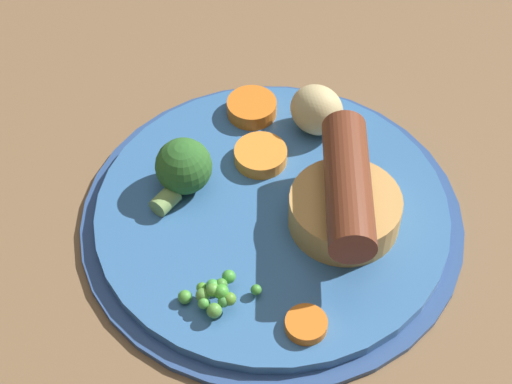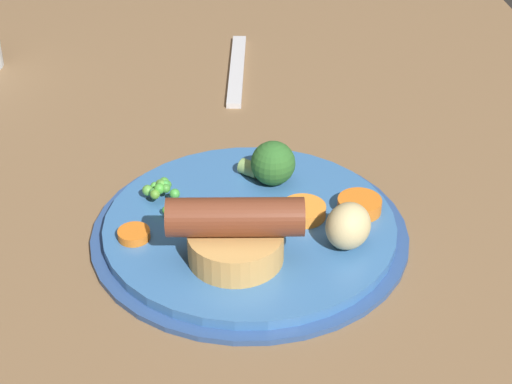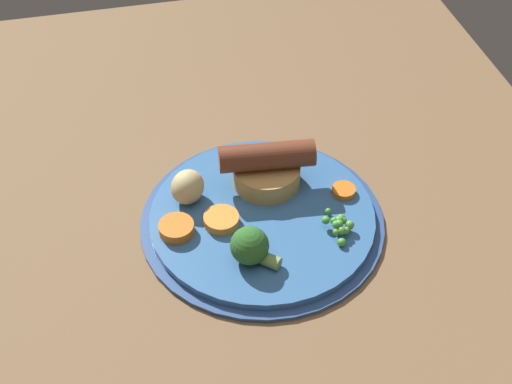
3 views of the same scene
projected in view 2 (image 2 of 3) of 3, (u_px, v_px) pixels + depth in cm
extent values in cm
cube|color=brown|center=(253.00, 219.00, 77.67)|extent=(110.00, 80.00, 3.00)
cylinder|color=#2D4C84|center=(250.00, 233.00, 72.88)|extent=(26.96, 26.96, 0.50)
cylinder|color=#386BA8|center=(250.00, 229.00, 72.63)|extent=(24.80, 24.80, 1.40)
cylinder|color=tan|center=(236.00, 246.00, 67.46)|extent=(7.63, 7.63, 2.50)
cylinder|color=#33190C|center=(236.00, 235.00, 66.85)|extent=(6.11, 6.11, 0.30)
cylinder|color=brown|center=(235.00, 217.00, 65.91)|extent=(4.16, 10.93, 3.07)
sphere|color=green|center=(155.00, 186.00, 75.27)|extent=(0.77, 0.77, 0.77)
sphere|color=green|center=(165.00, 187.00, 74.30)|extent=(0.86, 0.86, 0.86)
sphere|color=#57A53D|center=(162.00, 188.00, 74.20)|extent=(0.91, 0.91, 0.91)
sphere|color=#55943B|center=(160.00, 184.00, 75.28)|extent=(0.91, 0.91, 0.91)
sphere|color=#439234|center=(166.00, 188.00, 74.13)|extent=(0.81, 0.81, 0.81)
sphere|color=green|center=(175.00, 194.00, 73.91)|extent=(0.90, 0.90, 0.90)
sphere|color=#57972F|center=(155.00, 194.00, 73.80)|extent=(0.87, 0.87, 0.87)
sphere|color=green|center=(165.00, 188.00, 74.30)|extent=(0.76, 0.76, 0.76)
sphere|color=#429435|center=(166.00, 210.00, 72.73)|extent=(0.71, 0.71, 0.71)
sphere|color=#409240|center=(154.00, 193.00, 74.13)|extent=(0.77, 0.77, 0.77)
sphere|color=#569D3F|center=(148.00, 189.00, 74.89)|extent=(0.98, 0.98, 0.98)
sphere|color=#4B972E|center=(168.00, 185.00, 75.40)|extent=(0.72, 0.72, 0.72)
sphere|color=green|center=(159.00, 189.00, 74.10)|extent=(0.98, 0.98, 0.98)
sphere|color=#4C9E38|center=(164.00, 182.00, 76.55)|extent=(0.91, 0.91, 0.91)
sphere|color=#2D6628|center=(273.00, 163.00, 76.29)|extent=(4.03, 4.03, 4.03)
cylinder|color=#7A9E56|center=(254.00, 168.00, 78.04)|extent=(2.29, 2.33, 1.41)
ellipsoid|color=#CCB77F|center=(348.00, 226.00, 68.52)|extent=(5.38, 5.31, 3.85)
cylinder|color=orange|center=(134.00, 234.00, 70.19)|extent=(3.70, 3.70, 0.74)
cylinder|color=orange|center=(303.00, 211.00, 72.70)|extent=(5.44, 5.44, 1.06)
cylinder|color=orange|center=(359.00, 205.00, 73.29)|extent=(5.17, 5.17, 1.20)
cube|color=silver|center=(237.00, 70.00, 99.33)|extent=(18.05, 3.98, 0.60)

